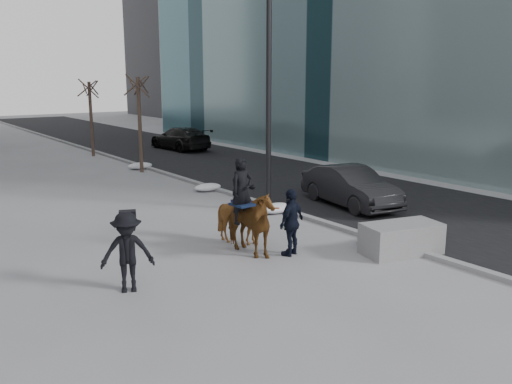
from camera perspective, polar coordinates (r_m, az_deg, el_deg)
ground at (r=14.06m, az=2.90°, el=-6.82°), size 120.00×120.00×0.00m
road at (r=25.90m, az=1.09°, el=1.94°), size 8.00×90.00×0.01m
curb at (r=23.73m, az=-6.64°, el=1.06°), size 0.25×90.00×0.12m
planter at (r=14.67m, az=15.05°, el=-4.76°), size 2.22×1.48×0.81m
car_near at (r=19.59m, az=9.91°, el=0.58°), size 2.20×4.52×1.43m
car_far at (r=34.94m, az=-8.00°, el=5.63°), size 2.30×5.08×1.44m
tree_near at (r=26.68m, az=-12.15°, el=7.41°), size 1.20×1.20×5.04m
tree_far at (r=32.96m, az=-16.98°, el=7.74°), size 1.20×1.20×4.75m
mounted_left at (r=13.99m, az=-1.15°, el=-2.86°), size 0.99×2.00×2.53m
mounted_right at (r=14.88m, az=-1.18°, el=-2.09°), size 1.44×1.56×2.26m
feeder at (r=13.96m, az=3.76°, el=-3.19°), size 1.11×1.02×1.75m
camera_crew at (r=11.92m, az=-13.40°, el=-6.15°), size 1.30×1.05×1.75m
lamppost at (r=18.22m, az=1.12°, el=13.46°), size 0.25×1.61×9.09m
snow_piles at (r=20.99m, az=-3.26°, el=-0.05°), size 1.27×16.27×0.32m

